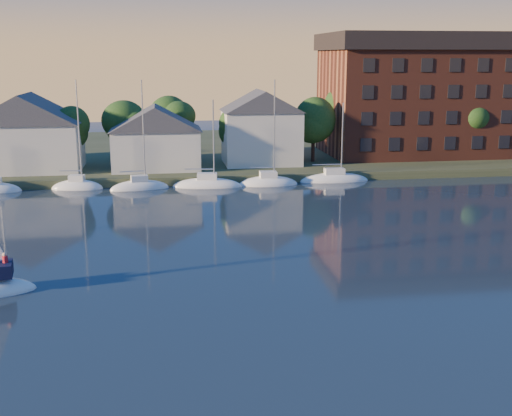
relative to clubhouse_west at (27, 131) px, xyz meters
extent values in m
plane|color=black|center=(22.00, -58.00, -5.93)|extent=(260.00, 260.00, 0.00)
cube|color=#374126|center=(22.00, 17.00, -5.93)|extent=(160.00, 50.00, 2.00)
cube|color=brown|center=(22.00, -6.00, -5.93)|extent=(120.00, 3.00, 1.00)
cube|color=beige|center=(0.00, 0.00, -1.93)|extent=(13.00, 9.00, 6.00)
cube|color=beige|center=(16.00, -1.00, -2.43)|extent=(11.00, 8.00, 5.00)
cube|color=beige|center=(30.00, 1.00, -1.43)|extent=(10.00, 8.00, 7.00)
cube|color=brown|center=(56.00, 7.00, 2.57)|extent=(30.00, 16.00, 15.00)
cube|color=black|center=(56.00, 7.00, 11.27)|extent=(31.00, 17.00, 2.40)
cylinder|color=#342017|center=(-4.00, 5.00, -3.18)|extent=(0.50, 0.50, 3.50)
sphere|color=#193C16|center=(-4.00, 5.00, 1.27)|extent=(5.40, 5.40, 5.40)
cylinder|color=#342017|center=(4.00, 5.00, -3.18)|extent=(0.50, 0.50, 3.50)
sphere|color=#193C16|center=(4.00, 5.00, 1.27)|extent=(5.40, 5.40, 5.40)
cylinder|color=#342017|center=(12.00, 5.00, -3.18)|extent=(0.50, 0.50, 3.50)
sphere|color=#193C16|center=(12.00, 5.00, 1.27)|extent=(5.40, 5.40, 5.40)
cylinder|color=#342017|center=(20.00, 5.00, -3.18)|extent=(0.50, 0.50, 3.50)
sphere|color=#193C16|center=(20.00, 5.00, 1.27)|extent=(5.40, 5.40, 5.40)
cylinder|color=#342017|center=(28.00, 5.00, -3.18)|extent=(0.50, 0.50, 3.50)
sphere|color=#193C16|center=(28.00, 5.00, 1.27)|extent=(5.40, 5.40, 5.40)
cylinder|color=#342017|center=(36.00, 5.00, -3.18)|extent=(0.50, 0.50, 3.50)
sphere|color=#193C16|center=(36.00, 5.00, 1.27)|extent=(5.40, 5.40, 5.40)
cylinder|color=#342017|center=(44.00, 5.00, -3.18)|extent=(0.50, 0.50, 3.50)
sphere|color=#193C16|center=(44.00, 5.00, 1.27)|extent=(5.40, 5.40, 5.40)
cylinder|color=#342017|center=(52.00, 5.00, -3.18)|extent=(0.50, 0.50, 3.50)
sphere|color=#193C16|center=(52.00, 5.00, 1.27)|extent=(5.40, 5.40, 5.40)
cylinder|color=#342017|center=(60.00, 5.00, -3.18)|extent=(0.50, 0.50, 3.50)
sphere|color=#193C16|center=(60.00, 5.00, 1.27)|extent=(5.40, 5.40, 5.40)
cylinder|color=#342017|center=(68.00, 5.00, -3.18)|extent=(0.50, 0.50, 3.50)
sphere|color=#193C16|center=(68.00, 5.00, 1.27)|extent=(5.40, 5.40, 5.40)
cylinder|color=#A5A8AD|center=(-1.25, -9.00, 0.02)|extent=(0.16, 0.16, 10.00)
ellipsoid|color=white|center=(6.00, -9.00, -5.93)|extent=(7.50, 2.40, 2.20)
cube|color=white|center=(6.00, -9.00, -4.63)|extent=(2.10, 1.32, 0.70)
cylinder|color=#A5A8AD|center=(6.75, -9.00, 0.02)|extent=(0.16, 0.16, 10.00)
cylinder|color=#A5A8AD|center=(5.17, -9.00, -3.78)|extent=(3.15, 0.12, 0.12)
ellipsoid|color=white|center=(14.00, -9.00, -5.93)|extent=(7.50, 2.40, 2.20)
cube|color=white|center=(14.00, -9.00, -4.63)|extent=(2.10, 1.32, 0.70)
cylinder|color=#A5A8AD|center=(14.75, -9.00, 0.02)|extent=(0.16, 0.16, 10.00)
cylinder|color=#A5A8AD|center=(13.17, -9.00, -3.78)|extent=(3.15, 0.12, 0.12)
ellipsoid|color=white|center=(22.00, -9.00, -5.93)|extent=(7.50, 2.40, 2.20)
cube|color=white|center=(22.00, -9.00, -4.63)|extent=(2.10, 1.32, 0.70)
cylinder|color=#A5A8AD|center=(22.75, -9.00, 0.02)|extent=(0.16, 0.16, 10.00)
cylinder|color=#A5A8AD|center=(21.17, -9.00, -3.78)|extent=(3.15, 0.12, 0.12)
ellipsoid|color=white|center=(30.00, -9.00, -5.93)|extent=(7.50, 2.40, 2.20)
cube|color=white|center=(30.00, -9.00, -4.63)|extent=(2.10, 1.32, 0.70)
cylinder|color=#A5A8AD|center=(30.75, -9.00, 0.02)|extent=(0.16, 0.16, 10.00)
cylinder|color=#A5A8AD|center=(29.17, -9.00, -3.78)|extent=(3.15, 0.12, 0.12)
ellipsoid|color=white|center=(38.00, -9.00, -5.93)|extent=(7.50, 2.40, 2.20)
cube|color=white|center=(38.00, -9.00, -4.63)|extent=(2.10, 1.32, 0.70)
cylinder|color=#A5A8AD|center=(38.75, -9.00, 0.02)|extent=(0.16, 0.16, 10.00)
cylinder|color=#A5A8AD|center=(37.17, -9.00, -3.78)|extent=(3.15, 0.12, 0.12)
cube|color=black|center=(5.93, -41.97, -4.43)|extent=(1.65, 2.05, 0.90)
camera|label=1|loc=(16.57, -83.99, 9.19)|focal=45.00mm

